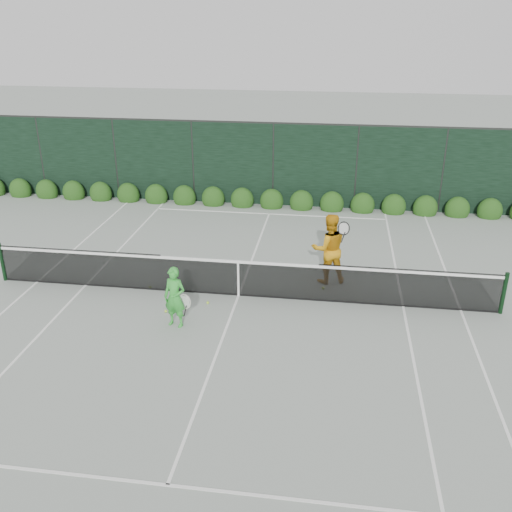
# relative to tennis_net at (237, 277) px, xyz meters

# --- Properties ---
(ground) EXTENTS (80.00, 80.00, 0.00)m
(ground) POSITION_rel_tennis_net_xyz_m (0.02, 0.00, -0.53)
(ground) COLOR gray
(ground) RESTS_ON ground
(tennis_net) EXTENTS (12.90, 0.10, 1.07)m
(tennis_net) POSITION_rel_tennis_net_xyz_m (0.00, 0.00, 0.00)
(tennis_net) COLOR black
(tennis_net) RESTS_ON ground
(player_woman) EXTENTS (0.65, 0.46, 1.45)m
(player_woman) POSITION_rel_tennis_net_xyz_m (-1.15, -1.66, 0.19)
(player_woman) COLOR green
(player_woman) RESTS_ON ground
(player_man) EXTENTS (1.09, 0.95, 1.91)m
(player_man) POSITION_rel_tennis_net_xyz_m (2.24, 1.16, 0.42)
(player_man) COLOR orange
(player_man) RESTS_ON ground
(court_lines) EXTENTS (11.03, 23.83, 0.01)m
(court_lines) POSITION_rel_tennis_net_xyz_m (0.02, 0.00, -0.53)
(court_lines) COLOR white
(court_lines) RESTS_ON ground
(windscreen_fence) EXTENTS (32.00, 21.07, 3.06)m
(windscreen_fence) POSITION_rel_tennis_net_xyz_m (0.02, -2.71, 0.98)
(windscreen_fence) COLOR black
(windscreen_fence) RESTS_ON ground
(hedge_row) EXTENTS (31.66, 0.65, 0.94)m
(hedge_row) POSITION_rel_tennis_net_xyz_m (0.02, 7.15, -0.30)
(hedge_row) COLOR #173B10
(hedge_row) RESTS_ON ground
(tennis_balls) EXTENTS (4.58, 1.87, 0.07)m
(tennis_balls) POSITION_rel_tennis_net_xyz_m (-0.60, -0.23, -0.50)
(tennis_balls) COLOR #B6E432
(tennis_balls) RESTS_ON ground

